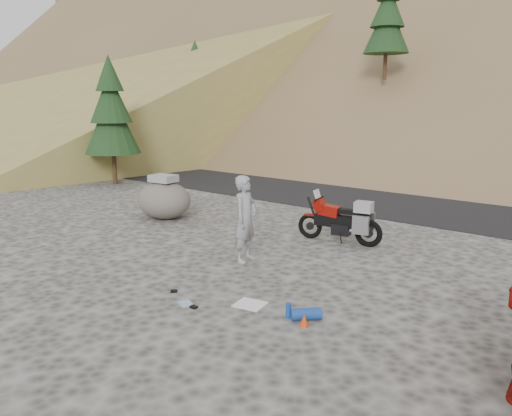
% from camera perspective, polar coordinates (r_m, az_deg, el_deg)
% --- Properties ---
extents(ground, '(140.00, 140.00, 0.00)m').
position_cam_1_polar(ground, '(10.07, 0.19, -7.01)').
color(ground, '#3C3A37').
rests_on(ground, ground).
extents(road, '(120.00, 7.00, 0.05)m').
position_cam_1_polar(road, '(17.77, 18.67, 0.84)').
color(road, black).
rests_on(road, ground).
extents(conifer_verge, '(2.20, 2.20, 5.04)m').
position_cam_1_polar(conifer_verge, '(20.72, -16.24, 10.59)').
color(conifer_verge, '#321D12').
rests_on(conifer_verge, ground).
extents(motorcycle, '(2.08, 0.82, 1.24)m').
position_cam_1_polar(motorcycle, '(11.92, 9.91, -1.47)').
color(motorcycle, black).
rests_on(motorcycle, ground).
extents(man, '(0.54, 0.73, 1.82)m').
position_cam_1_polar(man, '(10.59, -1.19, -6.03)').
color(man, '#939498').
rests_on(man, ground).
extents(boulder, '(1.72, 1.49, 1.24)m').
position_cam_1_polar(boulder, '(14.42, -10.46, 0.95)').
color(boulder, '#59534D').
rests_on(boulder, ground).
extents(small_rock, '(0.74, 0.67, 0.42)m').
position_cam_1_polar(small_rock, '(15.66, -11.13, 0.57)').
color(small_rock, '#59534D').
rests_on(small_rock, ground).
extents(gear_white_cloth, '(0.55, 0.51, 0.02)m').
position_cam_1_polar(gear_white_cloth, '(8.41, -0.68, -10.95)').
color(gear_white_cloth, white).
rests_on(gear_white_cloth, ground).
extents(gear_blue_mat, '(0.46, 0.46, 0.19)m').
position_cam_1_polar(gear_blue_mat, '(7.89, 5.76, -11.98)').
color(gear_blue_mat, navy).
rests_on(gear_blue_mat, ground).
extents(gear_bottle, '(0.11, 0.11, 0.24)m').
position_cam_1_polar(gear_bottle, '(7.93, 3.72, -11.60)').
color(gear_bottle, navy).
rests_on(gear_bottle, ground).
extents(gear_funnel, '(0.19, 0.19, 0.19)m').
position_cam_1_polar(gear_funnel, '(7.68, 5.54, -12.64)').
color(gear_funnel, red).
rests_on(gear_funnel, ground).
extents(gear_glove_a, '(0.12, 0.09, 0.03)m').
position_cam_1_polar(gear_glove_a, '(8.35, -7.13, -11.16)').
color(gear_glove_a, black).
rests_on(gear_glove_a, ground).
extents(gear_glove_b, '(0.14, 0.14, 0.04)m').
position_cam_1_polar(gear_glove_b, '(9.04, -9.35, -9.35)').
color(gear_glove_b, black).
rests_on(gear_glove_b, ground).
extents(gear_blue_cloth, '(0.33, 0.29, 0.01)m').
position_cam_1_polar(gear_blue_cloth, '(8.53, -8.04, -10.76)').
color(gear_blue_cloth, '#88A6D2').
rests_on(gear_blue_cloth, ground).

